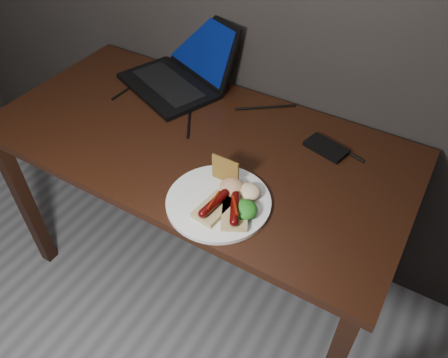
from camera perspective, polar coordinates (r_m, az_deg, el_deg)
desk at (r=1.50m, az=-3.40°, el=2.61°), size 1.40×0.70×0.75m
laptop at (r=1.70m, az=-5.71°, el=13.98°), size 0.46×0.44×0.25m
hard_drive at (r=1.43m, az=13.21°, el=4.00°), size 0.15×0.10×0.02m
desk_cables at (r=1.55m, az=-0.29°, el=8.72°), size 0.90×0.36×0.01m
plate at (r=1.22m, az=-0.72°, el=-3.00°), size 0.37×0.37×0.01m
bread_sausage_center at (r=1.18m, az=-1.32°, el=-3.57°), size 0.08×0.12×0.04m
bread_sausage_right at (r=1.17m, az=1.43°, el=-4.23°), size 0.11×0.13×0.04m
crispbread at (r=1.24m, az=0.17°, el=1.17°), size 0.09×0.01×0.08m
salad_greens at (r=1.17m, az=2.69°, el=-4.00°), size 0.07×0.07×0.04m
salsa_mound at (r=1.23m, az=1.03°, el=-1.08°), size 0.07×0.07×0.04m
coleslaw_mound at (r=1.22m, az=3.33°, el=-1.64°), size 0.06×0.06×0.04m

